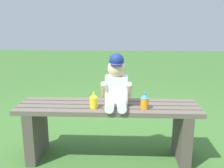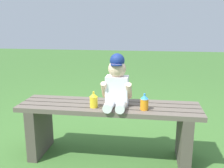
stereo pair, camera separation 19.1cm
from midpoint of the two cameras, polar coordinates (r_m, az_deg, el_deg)
ground_plane at (r=2.20m, az=1.93°, el=-15.92°), size 16.00×16.00×0.00m
park_bench at (r=2.07m, az=2.00°, el=-8.69°), size 1.42×0.37×0.45m
child_figure at (r=1.94m, az=3.89°, el=0.05°), size 0.23×0.27×0.40m
sippy_cup_left at (r=1.94m, az=-1.27°, el=-3.60°), size 0.06×0.06×0.12m
sippy_cup_right at (r=1.91m, az=10.07°, el=-4.04°), size 0.06×0.06×0.12m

